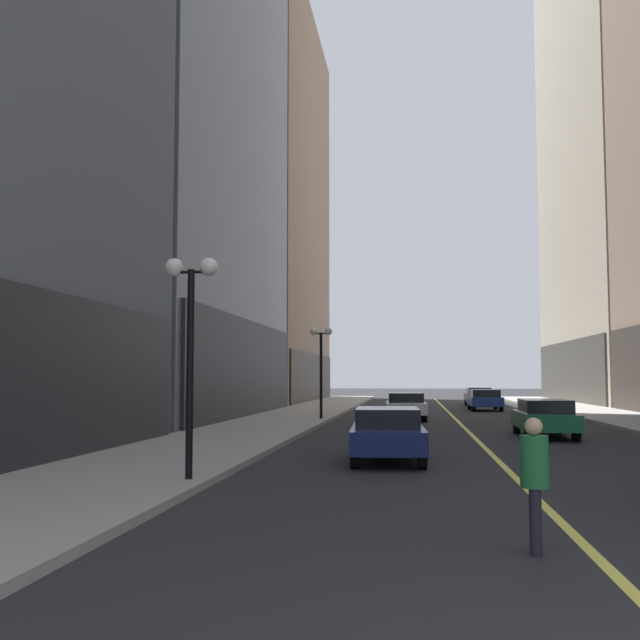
{
  "coord_description": "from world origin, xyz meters",
  "views": [
    {
      "loc": [
        -2.12,
        -3.68,
        2.1
      ],
      "look_at": [
        -5.34,
        22.76,
        4.11
      ],
      "focal_mm": 42.54,
      "sensor_mm": 36.0,
      "label": 1
    }
  ],
  "objects_px": {
    "pedestrian_in_green_parka": "(535,475)",
    "street_lamp_left_far": "(321,352)",
    "car_green": "(544,417)",
    "car_blue": "(485,399)",
    "street_lamp_left_near": "(191,318)",
    "car_maroon": "(479,396)",
    "car_white": "(406,405)",
    "car_navy": "(387,432)"
  },
  "relations": [
    {
      "from": "car_white",
      "to": "car_green",
      "type": "bearing_deg",
      "value": -64.44
    },
    {
      "from": "car_green",
      "to": "street_lamp_left_near",
      "type": "bearing_deg",
      "value": -124.04
    },
    {
      "from": "car_green",
      "to": "car_maroon",
      "type": "distance_m",
      "value": 29.03
    },
    {
      "from": "car_blue",
      "to": "car_green",
      "type": "bearing_deg",
      "value": -89.75
    },
    {
      "from": "street_lamp_left_far",
      "to": "car_maroon",
      "type": "bearing_deg",
      "value": 66.55
    },
    {
      "from": "car_white",
      "to": "street_lamp_left_near",
      "type": "distance_m",
      "value": 23.81
    },
    {
      "from": "car_green",
      "to": "car_white",
      "type": "distance_m",
      "value": 11.35
    },
    {
      "from": "pedestrian_in_green_parka",
      "to": "street_lamp_left_far",
      "type": "xyz_separation_m",
      "value": [
        -5.72,
        26.12,
        2.32
      ]
    },
    {
      "from": "car_green",
      "to": "pedestrian_in_green_parka",
      "type": "bearing_deg",
      "value": -99.87
    },
    {
      "from": "car_maroon",
      "to": "street_lamp_left_far",
      "type": "bearing_deg",
      "value": -113.45
    },
    {
      "from": "car_green",
      "to": "street_lamp_left_far",
      "type": "relative_size",
      "value": 1.09
    },
    {
      "from": "car_green",
      "to": "car_white",
      "type": "relative_size",
      "value": 1.08
    },
    {
      "from": "car_blue",
      "to": "street_lamp_left_near",
      "type": "distance_m",
      "value": 35.38
    },
    {
      "from": "car_maroon",
      "to": "pedestrian_in_green_parka",
      "type": "xyz_separation_m",
      "value": [
        -3.34,
        -47.01,
        0.21
      ]
    },
    {
      "from": "street_lamp_left_far",
      "to": "car_navy",
      "type": "bearing_deg",
      "value": -77.43
    },
    {
      "from": "car_navy",
      "to": "car_white",
      "type": "distance_m",
      "value": 18.46
    },
    {
      "from": "car_maroon",
      "to": "street_lamp_left_near",
      "type": "xyz_separation_m",
      "value": [
        -9.06,
        -42.13,
        2.54
      ]
    },
    {
      "from": "car_navy",
      "to": "car_green",
      "type": "height_order",
      "value": "same"
    },
    {
      "from": "car_white",
      "to": "car_maroon",
      "type": "distance_m",
      "value": 19.47
    },
    {
      "from": "car_maroon",
      "to": "pedestrian_in_green_parka",
      "type": "bearing_deg",
      "value": -94.07
    },
    {
      "from": "street_lamp_left_far",
      "to": "pedestrian_in_green_parka",
      "type": "bearing_deg",
      "value": -77.65
    },
    {
      "from": "car_navy",
      "to": "street_lamp_left_far",
      "type": "relative_size",
      "value": 0.98
    },
    {
      "from": "pedestrian_in_green_parka",
      "to": "street_lamp_left_far",
      "type": "relative_size",
      "value": 0.36
    },
    {
      "from": "car_navy",
      "to": "street_lamp_left_far",
      "type": "xyz_separation_m",
      "value": [
        -3.65,
        16.35,
        2.54
      ]
    },
    {
      "from": "car_white",
      "to": "pedestrian_in_green_parka",
      "type": "height_order",
      "value": "pedestrian_in_green_parka"
    },
    {
      "from": "car_navy",
      "to": "pedestrian_in_green_parka",
      "type": "bearing_deg",
      "value": -78.01
    },
    {
      "from": "car_white",
      "to": "street_lamp_left_far",
      "type": "distance_m",
      "value": 5.15
    },
    {
      "from": "car_navy",
      "to": "pedestrian_in_green_parka",
      "type": "distance_m",
      "value": 9.99
    },
    {
      "from": "car_white",
      "to": "car_maroon",
      "type": "bearing_deg",
      "value": 74.79
    },
    {
      "from": "car_navy",
      "to": "street_lamp_left_near",
      "type": "relative_size",
      "value": 0.98
    },
    {
      "from": "car_blue",
      "to": "street_lamp_left_far",
      "type": "height_order",
      "value": "street_lamp_left_far"
    },
    {
      "from": "car_blue",
      "to": "car_maroon",
      "type": "bearing_deg",
      "value": 87.79
    },
    {
      "from": "car_green",
      "to": "pedestrian_in_green_parka",
      "type": "relative_size",
      "value": 2.98
    },
    {
      "from": "car_navy",
      "to": "car_white",
      "type": "relative_size",
      "value": 0.98
    },
    {
      "from": "car_green",
      "to": "pedestrian_in_green_parka",
      "type": "height_order",
      "value": "pedestrian_in_green_parka"
    },
    {
      "from": "car_white",
      "to": "street_lamp_left_far",
      "type": "height_order",
      "value": "street_lamp_left_far"
    },
    {
      "from": "car_white",
      "to": "street_lamp_left_near",
      "type": "bearing_deg",
      "value": -99.61
    },
    {
      "from": "car_navy",
      "to": "street_lamp_left_near",
      "type": "distance_m",
      "value": 6.6
    },
    {
      "from": "car_blue",
      "to": "pedestrian_in_green_parka",
      "type": "height_order",
      "value": "pedestrian_in_green_parka"
    },
    {
      "from": "car_green",
      "to": "street_lamp_left_far",
      "type": "distance_m",
      "value": 12.28
    },
    {
      "from": "car_navy",
      "to": "pedestrian_in_green_parka",
      "type": "xyz_separation_m",
      "value": [
        2.07,
        -9.77,
        0.22
      ]
    },
    {
      "from": "pedestrian_in_green_parka",
      "to": "street_lamp_left_near",
      "type": "xyz_separation_m",
      "value": [
        -5.72,
        4.88,
        2.32
      ]
    }
  ]
}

